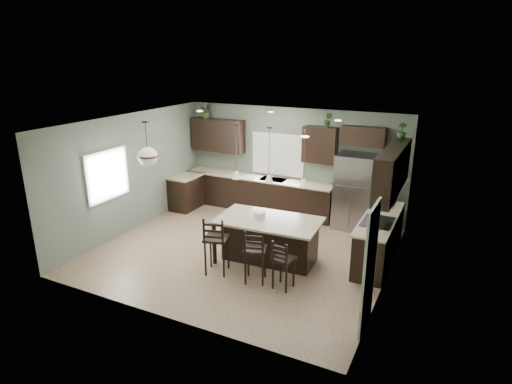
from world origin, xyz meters
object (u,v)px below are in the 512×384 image
Objects in this scene: serving_dish at (259,215)px; bar_stool_right at (284,264)px; bar_stool_left at (217,244)px; kitchen_island at (268,241)px; bar_stool_center at (255,255)px; plant_back_left at (207,111)px; refrigerator at (354,192)px.

serving_dish reaches higher than bar_stool_right.
bar_stool_left is (-0.50, -0.86, -0.40)m from serving_dish.
serving_dish reaches higher than kitchen_island.
bar_stool_center reaches higher than serving_dish.
plant_back_left is at bearing 114.78° from bar_stool_center.
serving_dish is at bearing -117.09° from refrigerator.
plant_back_left reaches higher than refrigerator.
serving_dish is at bearing 93.69° from bar_stool_center.
refrigerator is 4.56× the size of plant_back_left.
kitchen_island is 1.75× the size of bar_stool_left.
bar_stool_left is at bearing -117.85° from refrigerator.
plant_back_left is (-3.26, 3.60, 2.06)m from bar_stool_center.
bar_stool_right is (-0.42, -3.40, -0.44)m from refrigerator.
plant_back_left reaches higher than kitchen_island.
bar_stool_center is (0.33, -0.84, -0.45)m from serving_dish.
bar_stool_left is 2.94× the size of plant_back_left.
bar_stool_center is (0.13, -0.85, 0.08)m from kitchen_island.
plant_back_left is (-4.25, 0.19, 1.68)m from refrigerator.
bar_stool_right is (0.56, 0.01, -0.06)m from bar_stool_center.
bar_stool_right is (0.89, -0.83, -0.51)m from serving_dish.
kitchen_island is 2.16× the size of bar_stool_right.
refrigerator is 1.92× the size of bar_stool_right.
bar_stool_center is (-0.99, -3.41, -0.38)m from refrigerator.
bar_stool_left is at bearing -171.20° from bar_stool_right.
bar_stool_left is at bearing 164.03° from bar_stool_center.
refrigerator reaches higher than kitchen_island.
bar_stool_center reaches higher than bar_stool_right.
serving_dish is 0.20× the size of bar_stool_left.
bar_stool_center is (0.83, 0.02, -0.05)m from bar_stool_left.
kitchen_island is at bearing 136.81° from bar_stool_right.
bar_stool_left is at bearing -131.63° from kitchen_island.
bar_stool_left is at bearing -120.04° from serving_dish.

